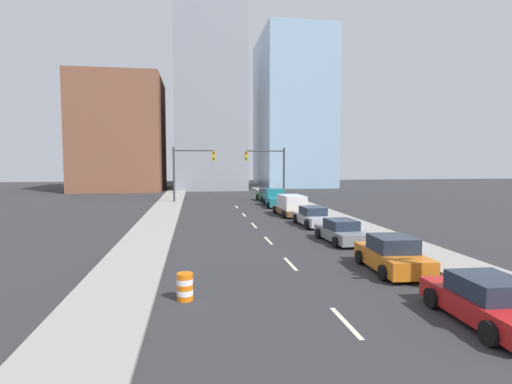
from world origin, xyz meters
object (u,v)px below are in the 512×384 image
(sedan_orange, at_px, (392,255))
(traffic_barrel, at_px, (185,287))
(sedan_red, at_px, (488,302))
(box_truck_brown, at_px, (291,206))
(sedan_silver, at_px, (313,217))
(traffic_signal_left, at_px, (186,167))
(sedan_gray, at_px, (341,232))
(pickup_truck_teal, at_px, (276,199))
(sedan_green, at_px, (267,195))
(traffic_signal_right, at_px, (273,166))

(sedan_orange, bearing_deg, traffic_barrel, -162.05)
(sedan_red, height_order, box_truck_brown, box_truck_brown)
(traffic_barrel, relative_size, sedan_silver, 0.20)
(sedan_red, bearing_deg, sedan_silver, 91.40)
(traffic_signal_left, distance_m, sedan_gray, 26.97)
(traffic_barrel, distance_m, pickup_truck_teal, 30.16)
(sedan_red, height_order, sedan_green, sedan_green)
(sedan_red, xyz_separation_m, pickup_truck_teal, (0.20, 32.13, 0.12))
(traffic_signal_right, relative_size, sedan_gray, 1.45)
(traffic_signal_right, height_order, box_truck_brown, traffic_signal_right)
(sedan_red, distance_m, pickup_truck_teal, 32.13)
(sedan_red, xyz_separation_m, box_truck_brown, (0.01, 24.30, 0.23))
(sedan_silver, relative_size, sedan_green, 1.01)
(sedan_orange, bearing_deg, box_truck_brown, 92.88)
(sedan_green, bearing_deg, traffic_signal_right, -63.46)
(sedan_red, bearing_deg, sedan_orange, 92.26)
(traffic_signal_right, bearing_deg, box_truck_brown, -93.72)
(traffic_barrel, distance_m, sedan_red, 9.53)
(sedan_orange, xyz_separation_m, box_truck_brown, (0.03, 18.54, 0.18))
(sedan_orange, relative_size, sedan_silver, 0.94)
(pickup_truck_teal, bearing_deg, sedan_orange, -87.25)
(traffic_barrel, distance_m, sedan_gray, 12.59)
(sedan_gray, bearing_deg, pickup_truck_teal, 86.60)
(sedan_silver, bearing_deg, traffic_signal_right, 85.56)
(traffic_signal_left, distance_m, pickup_truck_teal, 11.49)
(box_truck_brown, bearing_deg, pickup_truck_teal, 86.11)
(traffic_signal_left, distance_m, sedan_red, 38.50)
(traffic_barrel, xyz_separation_m, box_truck_brown, (8.93, 20.92, 0.40))
(sedan_gray, distance_m, sedan_green, 25.91)
(traffic_signal_right, xyz_separation_m, sedan_orange, (-0.87, -31.36, -3.56))
(traffic_signal_left, relative_size, sedan_orange, 1.48)
(sedan_red, height_order, sedan_silver, sedan_silver)
(box_truck_brown, bearing_deg, sedan_green, 86.25)
(sedan_red, bearing_deg, pickup_truck_teal, 91.70)
(pickup_truck_teal, bearing_deg, sedan_gray, -87.12)
(sedan_gray, distance_m, sedan_silver, 6.22)
(sedan_orange, bearing_deg, sedan_silver, 91.93)
(sedan_green, bearing_deg, traffic_signal_left, -176.52)
(sedan_green, bearing_deg, sedan_gray, -92.68)
(traffic_signal_left, bearing_deg, sedan_gray, -68.91)
(sedan_silver, height_order, pickup_truck_teal, pickup_truck_teal)
(sedan_orange, height_order, sedan_silver, sedan_orange)
(traffic_signal_right, distance_m, traffic_barrel, 35.33)
(traffic_barrel, distance_m, box_truck_brown, 22.75)
(sedan_gray, bearing_deg, traffic_signal_left, 108.06)
(sedan_gray, bearing_deg, box_truck_brown, 87.27)
(traffic_signal_right, distance_m, sedan_gray, 25.21)
(traffic_signal_right, bearing_deg, pickup_truck_teal, -97.33)
(traffic_signal_right, bearing_deg, sedan_gray, -91.76)
(traffic_signal_right, xyz_separation_m, sedan_silver, (-0.63, -18.71, -3.60))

